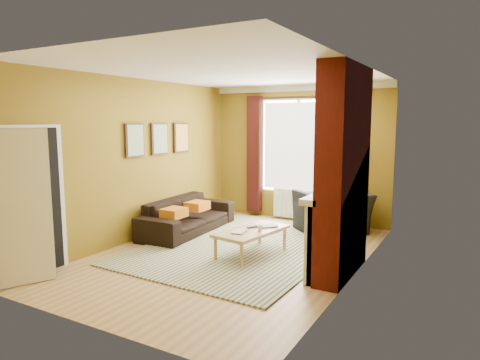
{
  "coord_description": "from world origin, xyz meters",
  "views": [
    {
      "loc": [
        3.29,
        -5.59,
        2.09
      ],
      "look_at": [
        0.0,
        0.25,
        1.15
      ],
      "focal_mm": 32.0,
      "sensor_mm": 36.0,
      "label": 1
    }
  ],
  "objects_px": {
    "coffee_table": "(252,232)",
    "wicker_stool": "(306,213)",
    "armchair": "(332,212)",
    "sofa": "(188,215)",
    "floor_lamp": "(361,165)"
  },
  "relations": [
    {
      "from": "wicker_stool",
      "to": "armchair",
      "type": "bearing_deg",
      "value": -27.62
    },
    {
      "from": "sofa",
      "to": "coffee_table",
      "type": "relative_size",
      "value": 1.64
    },
    {
      "from": "wicker_stool",
      "to": "floor_lamp",
      "type": "xyz_separation_m",
      "value": [
        1.08,
        -0.1,
        1.03
      ]
    },
    {
      "from": "coffee_table",
      "to": "wicker_stool",
      "type": "distance_m",
      "value": 2.28
    },
    {
      "from": "coffee_table",
      "to": "floor_lamp",
      "type": "relative_size",
      "value": 0.82
    },
    {
      "from": "armchair",
      "to": "coffee_table",
      "type": "relative_size",
      "value": 0.9
    },
    {
      "from": "sofa",
      "to": "armchair",
      "type": "height_order",
      "value": "armchair"
    },
    {
      "from": "coffee_table",
      "to": "wicker_stool",
      "type": "bearing_deg",
      "value": 98.2
    },
    {
      "from": "coffee_table",
      "to": "sofa",
      "type": "bearing_deg",
      "value": 167.89
    },
    {
      "from": "armchair",
      "to": "wicker_stool",
      "type": "distance_m",
      "value": 0.73
    },
    {
      "from": "floor_lamp",
      "to": "armchair",
      "type": "bearing_deg",
      "value": -152.08
    },
    {
      "from": "sofa",
      "to": "armchair",
      "type": "distance_m",
      "value": 2.71
    },
    {
      "from": "sofa",
      "to": "coffee_table",
      "type": "bearing_deg",
      "value": -114.54
    },
    {
      "from": "coffee_table",
      "to": "wicker_stool",
      "type": "height_order",
      "value": "wicker_stool"
    },
    {
      "from": "wicker_stool",
      "to": "floor_lamp",
      "type": "bearing_deg",
      "value": -5.19
    }
  ]
}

